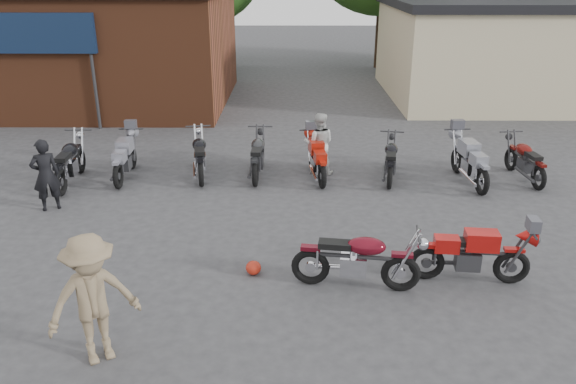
{
  "coord_description": "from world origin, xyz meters",
  "views": [
    {
      "loc": [
        -0.46,
        -7.77,
        4.86
      ],
      "look_at": [
        -0.53,
        2.12,
        0.9
      ],
      "focal_mm": 35.0,
      "sensor_mm": 36.0,
      "label": 1
    }
  ],
  "objects_px": {
    "sportbike": "(473,252)",
    "row_bike_0": "(70,159)",
    "helmet": "(253,268)",
    "vintage_motorcycle": "(358,256)",
    "row_bike_3": "(258,153)",
    "row_bike_1": "(125,156)",
    "row_bike_5": "(391,158)",
    "person_light": "(319,144)",
    "row_bike_2": "(200,153)",
    "row_bike_7": "(525,158)",
    "person_dark": "(46,175)",
    "row_bike_4": "(317,156)",
    "person_tan": "(93,300)",
    "row_bike_6": "(470,159)"
  },
  "relations": [
    {
      "from": "row_bike_1",
      "to": "row_bike_2",
      "type": "bearing_deg",
      "value": -86.93
    },
    {
      "from": "row_bike_3",
      "to": "row_bike_6",
      "type": "xyz_separation_m",
      "value": [
        5.11,
        -0.48,
        0.03
      ]
    },
    {
      "from": "person_light",
      "to": "row_bike_4",
      "type": "relative_size",
      "value": 0.81
    },
    {
      "from": "row_bike_0",
      "to": "row_bike_6",
      "type": "height_order",
      "value": "row_bike_6"
    },
    {
      "from": "person_light",
      "to": "row_bike_3",
      "type": "xyz_separation_m",
      "value": [
        -1.52,
        -0.16,
        -0.2
      ]
    },
    {
      "from": "vintage_motorcycle",
      "to": "row_bike_3",
      "type": "height_order",
      "value": "vintage_motorcycle"
    },
    {
      "from": "person_tan",
      "to": "row_bike_2",
      "type": "height_order",
      "value": "person_tan"
    },
    {
      "from": "row_bike_0",
      "to": "row_bike_1",
      "type": "relative_size",
      "value": 1.06
    },
    {
      "from": "row_bike_6",
      "to": "row_bike_2",
      "type": "bearing_deg",
      "value": 80.55
    },
    {
      "from": "row_bike_4",
      "to": "row_bike_5",
      "type": "bearing_deg",
      "value": -99.46
    },
    {
      "from": "vintage_motorcycle",
      "to": "row_bike_4",
      "type": "height_order",
      "value": "vintage_motorcycle"
    },
    {
      "from": "row_bike_2",
      "to": "row_bike_5",
      "type": "xyz_separation_m",
      "value": [
        4.71,
        -0.19,
        -0.04
      ]
    },
    {
      "from": "sportbike",
      "to": "helmet",
      "type": "relative_size",
      "value": 7.14
    },
    {
      "from": "helmet",
      "to": "row_bike_1",
      "type": "xyz_separation_m",
      "value": [
        -3.46,
        4.73,
        0.45
      ]
    },
    {
      "from": "vintage_motorcycle",
      "to": "person_tan",
      "type": "height_order",
      "value": "person_tan"
    },
    {
      "from": "person_dark",
      "to": "row_bike_6",
      "type": "relative_size",
      "value": 0.75
    },
    {
      "from": "sportbike",
      "to": "row_bike_1",
      "type": "xyz_separation_m",
      "value": [
        -7.08,
        4.92,
        0.02
      ]
    },
    {
      "from": "sportbike",
      "to": "row_bike_0",
      "type": "height_order",
      "value": "row_bike_0"
    },
    {
      "from": "vintage_motorcycle",
      "to": "sportbike",
      "type": "distance_m",
      "value": 1.91
    },
    {
      "from": "helmet",
      "to": "row_bike_1",
      "type": "height_order",
      "value": "row_bike_1"
    },
    {
      "from": "row_bike_2",
      "to": "row_bike_6",
      "type": "relative_size",
      "value": 0.96
    },
    {
      "from": "row_bike_0",
      "to": "row_bike_2",
      "type": "bearing_deg",
      "value": -83.12
    },
    {
      "from": "person_dark",
      "to": "person_tan",
      "type": "distance_m",
      "value": 5.65
    },
    {
      "from": "row_bike_5",
      "to": "person_light",
      "type": "bearing_deg",
      "value": 87.95
    },
    {
      "from": "row_bike_1",
      "to": "person_tan",
      "type": "bearing_deg",
      "value": -169.49
    },
    {
      "from": "sportbike",
      "to": "row_bike_3",
      "type": "distance_m",
      "value": 6.37
    },
    {
      "from": "person_tan",
      "to": "row_bike_4",
      "type": "relative_size",
      "value": 0.94
    },
    {
      "from": "vintage_motorcycle",
      "to": "row_bike_4",
      "type": "relative_size",
      "value": 1.04
    },
    {
      "from": "row_bike_1",
      "to": "row_bike_3",
      "type": "height_order",
      "value": "row_bike_3"
    },
    {
      "from": "person_light",
      "to": "row_bike_7",
      "type": "distance_m",
      "value": 5.04
    },
    {
      "from": "person_tan",
      "to": "person_dark",
      "type": "bearing_deg",
      "value": 85.85
    },
    {
      "from": "person_tan",
      "to": "row_bike_3",
      "type": "bearing_deg",
      "value": 44.27
    },
    {
      "from": "person_dark",
      "to": "row_bike_6",
      "type": "bearing_deg",
      "value": 161.16
    },
    {
      "from": "row_bike_1",
      "to": "row_bike_5",
      "type": "bearing_deg",
      "value": -92.4
    },
    {
      "from": "person_tan",
      "to": "row_bike_1",
      "type": "bearing_deg",
      "value": 70.35
    },
    {
      "from": "row_bike_7",
      "to": "vintage_motorcycle",
      "type": "bearing_deg",
      "value": 131.73
    },
    {
      "from": "row_bike_0",
      "to": "row_bike_3",
      "type": "xyz_separation_m",
      "value": [
        4.47,
        0.58,
        -0.03
      ]
    },
    {
      "from": "row_bike_1",
      "to": "row_bike_7",
      "type": "height_order",
      "value": "row_bike_1"
    },
    {
      "from": "sportbike",
      "to": "row_bike_6",
      "type": "xyz_separation_m",
      "value": [
        1.3,
        4.63,
        0.06
      ]
    },
    {
      "from": "person_dark",
      "to": "row_bike_1",
      "type": "bearing_deg",
      "value": -147.98
    },
    {
      "from": "person_tan",
      "to": "row_bike_0",
      "type": "bearing_deg",
      "value": 80.56
    },
    {
      "from": "vintage_motorcycle",
      "to": "row_bike_6",
      "type": "xyz_separation_m",
      "value": [
        3.2,
        4.85,
        0.03
      ]
    },
    {
      "from": "vintage_motorcycle",
      "to": "row_bike_1",
      "type": "xyz_separation_m",
      "value": [
        -5.18,
        5.14,
        -0.01
      ]
    },
    {
      "from": "person_light",
      "to": "row_bike_6",
      "type": "bearing_deg",
      "value": 174.13
    },
    {
      "from": "sportbike",
      "to": "row_bike_0",
      "type": "relative_size",
      "value": 0.9
    },
    {
      "from": "row_bike_3",
      "to": "row_bike_5",
      "type": "bearing_deg",
      "value": -92.26
    },
    {
      "from": "row_bike_0",
      "to": "row_bike_5",
      "type": "height_order",
      "value": "row_bike_0"
    },
    {
      "from": "person_tan",
      "to": "row_bike_0",
      "type": "distance_m",
      "value": 7.13
    },
    {
      "from": "row_bike_2",
      "to": "row_bike_6",
      "type": "height_order",
      "value": "row_bike_6"
    },
    {
      "from": "sportbike",
      "to": "row_bike_6",
      "type": "bearing_deg",
      "value": 79.79
    }
  ]
}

